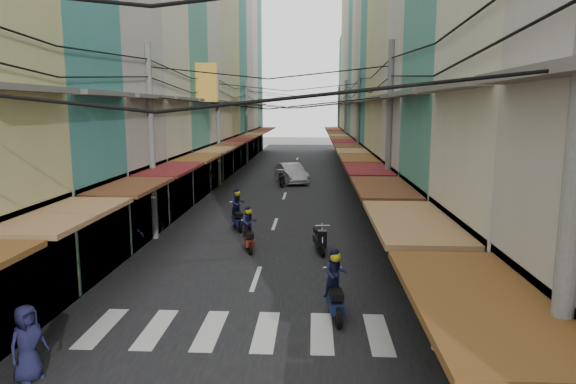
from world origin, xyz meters
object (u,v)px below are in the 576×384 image
(white_car, at_px, (291,183))
(bicycle, at_px, (448,288))
(market_umbrella, at_px, (423,213))
(traffic_sign, at_px, (427,219))

(white_car, bearing_deg, bicycle, -94.14)
(market_umbrella, bearing_deg, traffic_sign, -90.79)
(bicycle, xyz_separation_m, market_umbrella, (-0.51, 1.75, 2.00))
(bicycle, bearing_deg, white_car, -8.89)
(bicycle, xyz_separation_m, traffic_sign, (-0.52, 1.02, 1.96))
(white_car, xyz_separation_m, traffic_sign, (5.41, -21.35, 1.96))
(bicycle, bearing_deg, traffic_sign, 3.05)
(market_umbrella, height_order, traffic_sign, traffic_sign)
(white_car, distance_m, market_umbrella, 21.42)
(market_umbrella, xyz_separation_m, traffic_sign, (-0.01, -0.72, -0.04))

